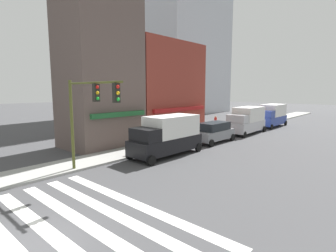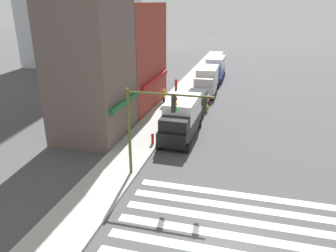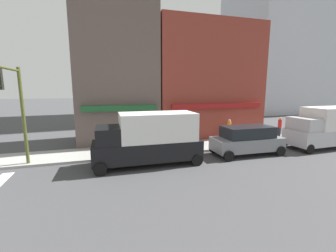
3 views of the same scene
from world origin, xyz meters
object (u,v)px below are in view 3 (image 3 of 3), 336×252
at_px(suv_grey, 247,140).
at_px(fire_hydrant, 109,149).
at_px(box_truck_black, 149,138).
at_px(traffic_signal, 7,96).
at_px(pedestrian_orange_vest, 229,129).
at_px(pedestrian_red_jacket, 280,127).
at_px(box_truck_silver, 327,126).

xyz_separation_m(suv_grey, fire_hydrant, (-8.95, 1.70, -0.42)).
distance_m(box_truck_black, suv_grey, 6.74).
bearing_deg(traffic_signal, box_truck_black, 1.91).
distance_m(box_truck_black, pedestrian_orange_vest, 8.29).
relative_size(traffic_signal, pedestrian_red_jacket, 3.15).
xyz_separation_m(traffic_signal, box_truck_silver, (20.53, 0.23, -2.49)).
bearing_deg(suv_grey, box_truck_black, -179.13).
relative_size(suv_grey, pedestrian_orange_vest, 2.67).
bearing_deg(traffic_signal, pedestrian_red_jacket, 10.61).
relative_size(suv_grey, box_truck_silver, 0.76).
distance_m(box_truck_black, box_truck_silver, 13.73).
height_order(pedestrian_orange_vest, pedestrian_red_jacket, same).
bearing_deg(pedestrian_orange_vest, box_truck_black, -29.94).
relative_size(box_truck_black, pedestrian_red_jacket, 3.52).
height_order(traffic_signal, box_truck_silver, traffic_signal).
distance_m(box_truck_silver, pedestrian_red_jacket, 3.64).
height_order(traffic_signal, pedestrian_red_jacket, traffic_signal).
distance_m(traffic_signal, box_truck_silver, 20.68).
height_order(pedestrian_red_jacket, fire_hydrant, pedestrian_red_jacket).
bearing_deg(box_truck_black, pedestrian_red_jacket, 16.20).
bearing_deg(suv_grey, fire_hydrant, 170.11).
xyz_separation_m(box_truck_black, fire_hydrant, (-2.23, 1.70, -0.97)).
bearing_deg(box_truck_black, box_truck_silver, 1.04).
bearing_deg(suv_grey, pedestrian_red_jacket, 31.16).
bearing_deg(fire_hydrant, suv_grey, -10.75).
bearing_deg(pedestrian_orange_vest, traffic_signal, -40.34).
bearing_deg(fire_hydrant, traffic_signal, -157.10).
height_order(suv_grey, fire_hydrant, suv_grey).
relative_size(traffic_signal, suv_grey, 1.18).
distance_m(box_truck_silver, pedestrian_orange_vest, 7.17).
relative_size(box_truck_silver, fire_hydrant, 7.44).
bearing_deg(box_truck_silver, box_truck_black, 178.36).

